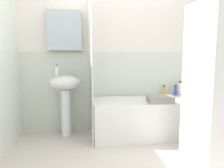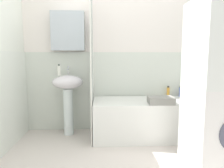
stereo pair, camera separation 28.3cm
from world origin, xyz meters
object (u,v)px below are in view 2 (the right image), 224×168
Objects in this scene: shampoo_bottle at (168,92)px; bathtub at (151,118)px; conditioner_bottle at (193,91)px; lotion_bottle at (185,90)px; sink at (68,91)px; towel_folded at (161,100)px; body_wash_bottle at (180,92)px; soap_dispenser at (59,70)px; washer_dryer_stack at (222,87)px.

bathtub is at bearing -140.42° from shampoo_bottle.
lotion_bottle is at bearing -169.69° from conditioner_bottle.
sink is 5.35× the size of shampoo_bottle.
shampoo_bottle is (0.33, 0.27, 0.34)m from bathtub.
sink is at bearing 163.84° from towel_folded.
sink is at bearing -176.47° from body_wash_bottle.
sink is 0.32m from soap_dispenser.
body_wash_bottle is at bearing -5.98° from shampoo_bottle.
lotion_bottle is 0.69× the size of towel_folded.
sink is 3.90× the size of lotion_bottle.
lotion_bottle reaches higher than shampoo_bottle.
lotion_bottle reaches higher than body_wash_bottle.
bathtub is at bearing 119.45° from washer_dryer_stack.
shampoo_bottle is at bearing 175.45° from lotion_bottle.
lotion_bottle is 0.26m from shampoo_bottle.
body_wash_bottle is at bearing 4.50° from soap_dispenser.
conditioner_bottle is 0.12m from lotion_bottle.
washer_dryer_stack reaches higher than soap_dispenser.
body_wash_bottle is at bearing 89.29° from washer_dryer_stack.
towel_folded is (-0.63, -0.49, -0.04)m from conditioner_bottle.
body_wash_bottle is (-0.08, 0.00, -0.03)m from lotion_bottle.
conditioner_bottle reaches higher than bathtub.
shampoo_bottle is 0.10× the size of washer_dryer_stack.
body_wash_bottle is at bearing 3.53° from sink.
conditioner_bottle is at bearing 3.79° from sink.
bathtub is (1.29, -0.11, -0.68)m from soap_dispenser.
soap_dispenser is 1.83m from body_wash_bottle.
sink is 0.52× the size of washer_dryer_stack.
washer_dryer_stack is at bearing -100.36° from conditioner_bottle.
lotion_bottle reaches higher than bathtub.
soap_dispenser reaches higher than sink.
conditioner_bottle is at bearing 6.00° from body_wash_bottle.
soap_dispenser is 0.09× the size of washer_dryer_stack.
lotion_bottle is 1.15m from washer_dryer_stack.
sink is 2.68× the size of towel_folded.
towel_folded is (1.36, -0.33, -0.37)m from soap_dispenser.
lotion_bottle is 0.08m from body_wash_bottle.
conditioner_bottle is 0.20m from body_wash_bottle.
bathtub is 9.89× the size of shampoo_bottle.
sink is at bearing 18.90° from soap_dispenser.
sink is 1.31m from towel_folded.
washer_dryer_stack is (-0.21, -1.15, 0.23)m from conditioner_bottle.
shampoo_bottle reaches higher than bathtub.
bathtub is at bearing -4.84° from soap_dispenser.
bathtub is 0.39m from towel_folded.
towel_folded is (-0.25, -0.49, -0.03)m from shampoo_bottle.
body_wash_bottle is 1.02× the size of shampoo_bottle.
towel_folded is at bearing 122.33° from washer_dryer_stack.
body_wash_bottle reaches higher than towel_folded.
bathtub is at bearing 109.64° from towel_folded.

